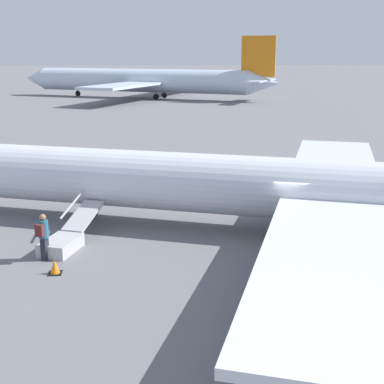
# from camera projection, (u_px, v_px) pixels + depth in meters

# --- Properties ---
(ground_plane) EXTENTS (600.00, 600.00, 0.00)m
(ground_plane) POSITION_uv_depth(u_px,v_px,m) (296.00, 235.00, 22.18)
(ground_plane) COLOR slate
(airplane_main) EXTENTS (33.17, 26.14, 6.63)m
(airplane_main) POSITION_uv_depth(u_px,v_px,m) (323.00, 190.00, 21.44)
(airplane_main) COLOR silver
(airplane_main) RESTS_ON ground
(airplane_taxiing_distant) EXTENTS (42.37, 33.54, 9.72)m
(airplane_taxiing_distant) POSITION_uv_depth(u_px,v_px,m) (144.00, 80.00, 87.08)
(airplane_taxiing_distant) COLOR silver
(airplane_taxiing_distant) RESTS_ON ground
(boarding_stairs) EXTENTS (2.33, 4.12, 1.67)m
(boarding_stairs) POSITION_uv_depth(u_px,v_px,m) (66.00, 239.00, 20.62)
(boarding_stairs) COLOR #B2B2B7
(boarding_stairs) RESTS_ON ground
(passenger) EXTENTS (0.44, 0.57, 1.74)m
(passenger) POSITION_uv_depth(u_px,v_px,m) (43.00, 234.00, 19.25)
(passenger) COLOR #23232D
(passenger) RESTS_ON ground
(traffic_cone_near_stairs) EXTENTS (0.45, 0.45, 0.50)m
(traffic_cone_near_stairs) POSITION_uv_depth(u_px,v_px,m) (55.00, 267.00, 18.24)
(traffic_cone_near_stairs) COLOR black
(traffic_cone_near_stairs) RESTS_ON ground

